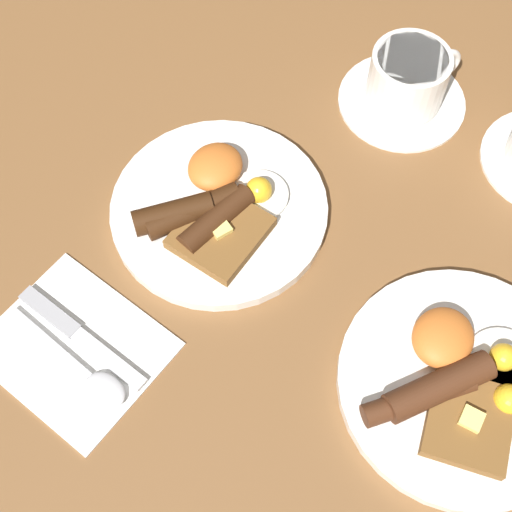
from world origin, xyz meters
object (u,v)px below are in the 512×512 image
breakfast_plate_near (217,208)px  spoon (93,379)px  teacup_near (407,83)px  breakfast_plate_far (461,383)px  knife (75,332)px

breakfast_plate_near → spoon: 0.23m
teacup_near → spoon: 0.49m
breakfast_plate_far → spoon: 0.36m
teacup_near → knife: teacup_near is taller
knife → spoon: 0.06m
breakfast_plate_near → teacup_near: size_ratio=1.55×
breakfast_plate_near → teacup_near: (-0.26, 0.09, 0.02)m
teacup_near → breakfast_plate_near: bearing=-19.2°
breakfast_plate_near → knife: bearing=-9.7°
breakfast_plate_far → knife: 0.39m
teacup_near → spoon: (0.49, -0.08, -0.03)m
teacup_near → spoon: teacup_near is taller
breakfast_plate_near → spoon: (0.23, 0.01, -0.01)m
knife → spoon: bearing=-26.6°
breakfast_plate_near → breakfast_plate_far: size_ratio=0.99×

